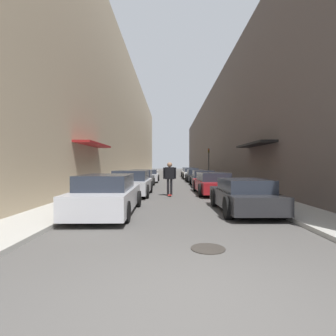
{
  "coord_description": "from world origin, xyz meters",
  "views": [
    {
      "loc": [
        -0.26,
        -3.28,
        1.72
      ],
      "look_at": [
        -0.35,
        10.72,
        1.52
      ],
      "focal_mm": 28.0,
      "sensor_mm": 36.0,
      "label": 1
    }
  ],
  "objects": [
    {
      "name": "curb_strip_right",
      "position": [
        4.27,
        34.9,
        0.06
      ],
      "size": [
        1.8,
        69.8,
        0.12
      ],
      "color": "#A3A099",
      "rests_on": "ground"
    },
    {
      "name": "parked_car_right_5",
      "position": [
        2.31,
        32.98,
        0.63
      ],
      "size": [
        1.89,
        4.63,
        1.29
      ],
      "color": "silver",
      "rests_on": "ground"
    },
    {
      "name": "parked_car_right_4",
      "position": [
        2.23,
        27.73,
        0.63
      ],
      "size": [
        1.92,
        4.12,
        1.27
      ],
      "color": "silver",
      "rests_on": "ground"
    },
    {
      "name": "traffic_light",
      "position": [
        3.83,
        24.27,
        2.15
      ],
      "size": [
        0.16,
        0.22,
        3.26
      ],
      "color": "#2D2D2D",
      "rests_on": "curb_strip_right"
    },
    {
      "name": "ground",
      "position": [
        0.0,
        27.92,
        0.0
      ],
      "size": [
        153.56,
        153.56,
        0.0
      ],
      "primitive_type": "plane",
      "color": "#4C4947"
    },
    {
      "name": "skateboarder",
      "position": [
        -0.26,
        10.93,
        1.13
      ],
      "size": [
        0.7,
        0.78,
        1.84
      ],
      "color": "#B2231E",
      "rests_on": "ground"
    },
    {
      "name": "building_row_right",
      "position": [
        7.17,
        34.9,
        5.79
      ],
      "size": [
        4.9,
        69.8,
        11.58
      ],
      "color": "#564C47",
      "rests_on": "ground"
    },
    {
      "name": "parked_car_left_2",
      "position": [
        -2.4,
        16.63,
        0.63
      ],
      "size": [
        1.85,
        4.44,
        1.32
      ],
      "color": "#232326",
      "rests_on": "ground"
    },
    {
      "name": "parked_car_right_2",
      "position": [
        2.35,
        17.46,
        0.6
      ],
      "size": [
        1.85,
        4.75,
        1.24
      ],
      "color": "black",
      "rests_on": "ground"
    },
    {
      "name": "parked_car_left_3",
      "position": [
        -2.34,
        22.31,
        0.6
      ],
      "size": [
        2.0,
        4.52,
        1.21
      ],
      "color": "#B7B7BC",
      "rests_on": "ground"
    },
    {
      "name": "parked_car_right_0",
      "position": [
        2.4,
        6.12,
        0.59
      ],
      "size": [
        1.87,
        4.05,
        1.2
      ],
      "color": "#232326",
      "rests_on": "ground"
    },
    {
      "name": "parked_car_left_1",
      "position": [
        -2.35,
        11.18,
        0.67
      ],
      "size": [
        2.08,
        4.26,
        1.39
      ],
      "color": "#B7B7BC",
      "rests_on": "ground"
    },
    {
      "name": "parked_car_left_0",
      "position": [
        -2.42,
        5.79,
        0.66
      ],
      "size": [
        1.96,
        4.75,
        1.37
      ],
      "color": "#B7B7BC",
      "rests_on": "ground"
    },
    {
      "name": "manhole_cover",
      "position": [
        0.52,
        2.02,
        0.01
      ],
      "size": [
        0.7,
        0.7,
        0.02
      ],
      "color": "#332D28",
      "rests_on": "ground"
    },
    {
      "name": "curb_strip_left",
      "position": [
        -4.27,
        34.9,
        0.06
      ],
      "size": [
        1.8,
        69.8,
        0.12
      ],
      "color": "#A3A099",
      "rests_on": "ground"
    },
    {
      "name": "building_row_left",
      "position": [
        -7.17,
        34.9,
        7.5
      ],
      "size": [
        4.9,
        69.8,
        15.0
      ],
      "color": "tan",
      "rests_on": "ground"
    },
    {
      "name": "parked_car_right_1",
      "position": [
        2.22,
        11.91,
        0.62
      ],
      "size": [
        1.91,
        4.82,
        1.25
      ],
      "color": "maroon",
      "rests_on": "ground"
    },
    {
      "name": "parked_car_right_3",
      "position": [
        2.29,
        22.72,
        0.59
      ],
      "size": [
        1.86,
        3.94,
        1.2
      ],
      "color": "#232326",
      "rests_on": "ground"
    }
  ]
}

